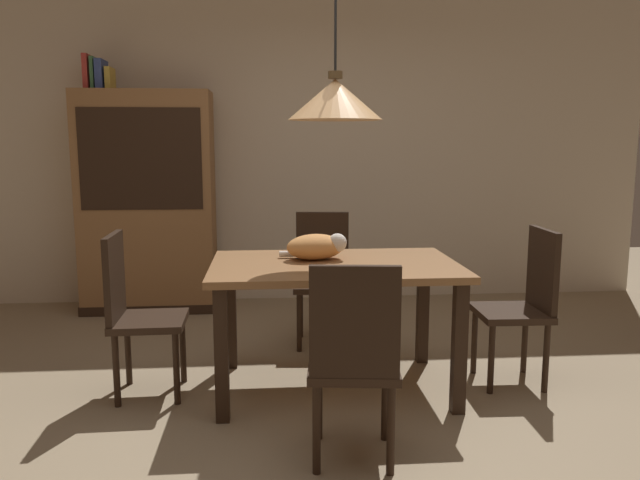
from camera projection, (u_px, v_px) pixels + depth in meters
ground at (322, 423)px, 3.18m from camera, size 10.00×10.00×0.00m
back_wall at (297, 140)px, 5.56m from camera, size 6.40×0.10×2.90m
dining_table at (335, 280)px, 3.53m from camera, size 1.40×0.90×0.75m
chair_right_side at (524, 299)px, 3.64m from camera, size 0.41×0.41×0.93m
chair_far_back at (322, 272)px, 4.42m from camera, size 0.43×0.43×0.93m
chair_near_front at (354, 355)px, 2.69m from camera, size 0.44×0.44×0.93m
chair_left_side at (135, 308)px, 3.46m from camera, size 0.41×0.41×0.93m
cat_sleeping at (317, 247)px, 3.60m from camera, size 0.40×0.28×0.16m
pendant_lamp at (335, 99)px, 3.37m from camera, size 0.52×0.52×1.30m
hutch_bookcase at (148, 207)px, 5.22m from camera, size 1.12×0.45×1.85m
book_red_tall at (88, 72)px, 5.01m from camera, size 0.04×0.22×0.28m
book_green_slim at (95, 74)px, 5.02m from camera, size 0.03×0.20×0.26m
book_blue_wide at (102, 75)px, 5.02m from camera, size 0.06×0.24×0.24m
book_yellow_short at (110, 79)px, 5.03m from camera, size 0.04×0.20×0.18m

